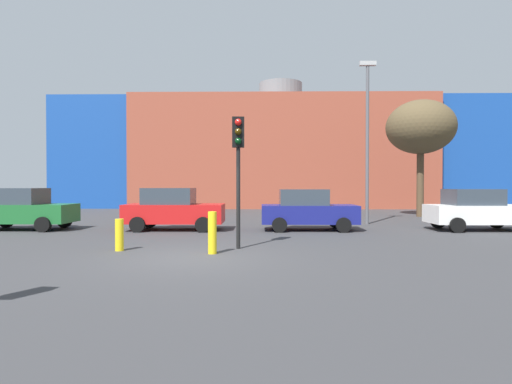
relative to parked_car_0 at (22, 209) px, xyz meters
name	(u,v)px	position (x,y,z in m)	size (l,w,h in m)	color
ground_plane	(191,258)	(8.39, -6.60, -0.89)	(200.00, 200.00, 0.00)	#38383A
building_backdrop	(281,155)	(12.03, 20.72, 3.85)	(38.80, 11.05, 11.40)	#9E4733
parked_car_0	(22,209)	(0.00, 0.00, 0.00)	(4.12, 2.02, 1.78)	#1E662D
parked_car_1	(173,209)	(6.50, 0.00, 0.00)	(4.13, 2.03, 1.79)	red
parked_car_2	(307,210)	(12.20, 0.00, -0.02)	(4.00, 1.97, 1.73)	navy
parked_car_3	(476,210)	(19.32, 0.00, -0.02)	(4.03, 1.98, 1.74)	white
traffic_light_island	(238,152)	(9.56, -5.09, 2.00)	(0.37, 0.37, 3.93)	black
bare_tree_0	(421,128)	(19.91, 7.57, 4.52)	(4.08, 4.08, 7.08)	brown
bollard_yellow_0	(119,235)	(6.14, -5.52, -0.42)	(0.24, 0.24, 0.92)	yellow
bollard_yellow_1	(212,233)	(8.89, -5.99, -0.30)	(0.24, 0.24, 1.17)	yellow
street_lamp	(367,132)	(15.44, 2.77, 3.62)	(0.80, 0.24, 7.96)	#59595E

